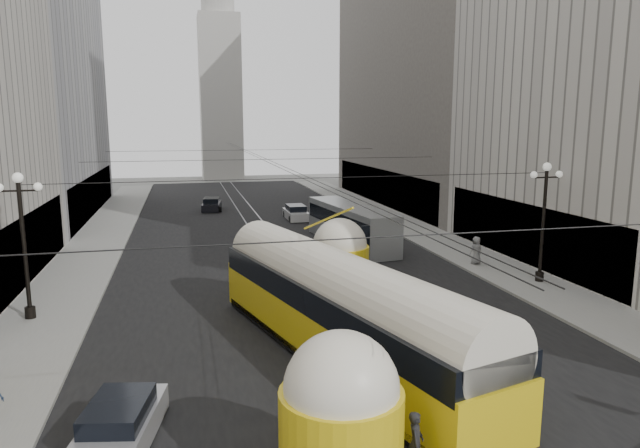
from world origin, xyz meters
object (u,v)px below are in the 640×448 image
city_bus (351,223)px  pedestrian_sidewalk_right (476,250)px  sedan_silver (119,426)px  pedestrian_crossing_a (416,443)px  streetcar (340,308)px

city_bus → pedestrian_sidewalk_right: size_ratio=6.70×
sedan_silver → pedestrian_crossing_a: (7.25, -2.94, 0.22)m
pedestrian_crossing_a → city_bus: bearing=12.4°
pedestrian_sidewalk_right → city_bus: bearing=-64.0°
city_bus → pedestrian_sidewalk_right: 9.51m
city_bus → streetcar: bearing=-107.7°
city_bus → sedan_silver: 26.67m
sedan_silver → city_bus: bearing=60.0°
streetcar → pedestrian_sidewalk_right: bearing=44.1°
sedan_silver → pedestrian_sidewalk_right: size_ratio=2.58×
sedan_silver → pedestrian_crossing_a: 7.83m
city_bus → pedestrian_sidewalk_right: (5.60, -7.66, -0.55)m
sedan_silver → pedestrian_sidewalk_right: (18.90, 15.43, 0.41)m
sedan_silver → pedestrian_sidewalk_right: 24.40m
city_bus → pedestrian_crossing_a: size_ratio=7.01×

